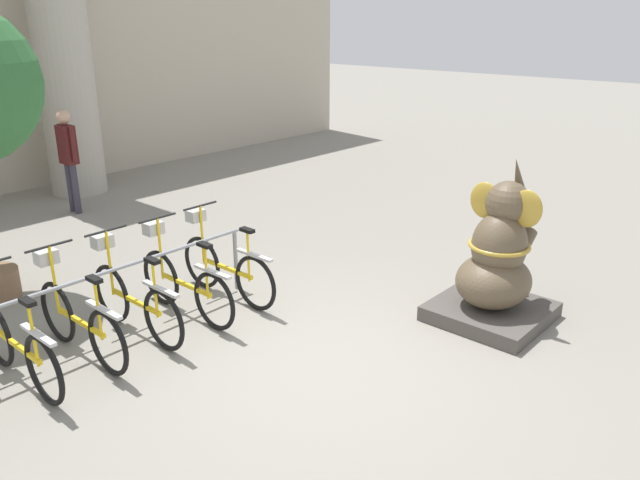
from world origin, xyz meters
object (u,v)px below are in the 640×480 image
at_px(bicycle_2, 134,298).
at_px(bicycle_3, 184,282).
at_px(person_pedestrian, 68,152).
at_px(bicycle_1, 79,318).
at_px(elephant_statue, 497,267).
at_px(bicycle_0, 16,342).
at_px(bicycle_4, 225,265).

xyz_separation_m(bicycle_2, bicycle_3, (0.61, -0.04, 0.00)).
distance_m(bicycle_2, person_pedestrian, 4.91).
xyz_separation_m(bicycle_1, bicycle_3, (1.23, -0.04, 0.00)).
bearing_deg(elephant_statue, bicycle_2, 137.01).
distance_m(bicycle_3, elephant_statue, 3.45).
height_order(bicycle_0, bicycle_4, same).
bearing_deg(bicycle_0, bicycle_2, 0.57).
bearing_deg(bicycle_0, person_pedestrian, 56.81).
bearing_deg(bicycle_2, elephant_statue, -42.99).
xyz_separation_m(bicycle_3, elephant_statue, (2.23, -2.62, 0.20)).
bearing_deg(bicycle_0, elephant_statue, -32.95).
relative_size(bicycle_0, bicycle_4, 1.00).
height_order(bicycle_4, person_pedestrian, person_pedestrian).
distance_m(bicycle_4, elephant_statue, 3.10).
xyz_separation_m(bicycle_0, elephant_statue, (4.08, -2.64, 0.20)).
bearing_deg(bicycle_4, bicycle_0, 179.91).
bearing_deg(elephant_statue, bicycle_3, 130.47).
height_order(bicycle_2, person_pedestrian, person_pedestrian).
relative_size(bicycle_1, bicycle_2, 1.00).
relative_size(bicycle_0, bicycle_2, 1.00).
bearing_deg(bicycle_2, bicycle_4, -0.75).
bearing_deg(bicycle_2, person_pedestrian, 68.92).
xyz_separation_m(bicycle_2, elephant_statue, (2.85, -2.65, 0.20)).
xyz_separation_m(bicycle_0, bicycle_1, (0.61, 0.01, 0.00)).
bearing_deg(person_pedestrian, bicycle_2, -111.08).
bearing_deg(bicycle_0, bicycle_4, -0.09).
xyz_separation_m(bicycle_1, elephant_statue, (3.46, -2.66, 0.20)).
bearing_deg(bicycle_3, bicycle_1, 178.16).
height_order(bicycle_3, person_pedestrian, person_pedestrian).
xyz_separation_m(bicycle_0, bicycle_4, (2.46, -0.00, 0.00)).
xyz_separation_m(bicycle_3, bicycle_4, (0.61, 0.02, 0.00)).
bearing_deg(bicycle_3, person_pedestrian, 76.06).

